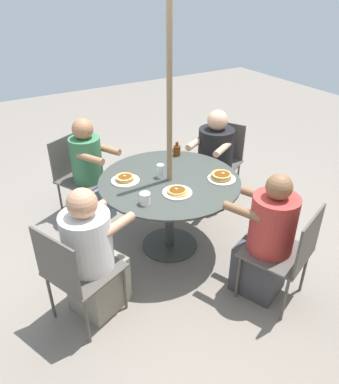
% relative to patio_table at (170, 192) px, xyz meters
% --- Properties ---
extents(ground_plane, '(12.00, 12.00, 0.00)m').
position_rel_patio_table_xyz_m(ground_plane, '(0.00, 0.00, -0.62)').
color(ground_plane, gray).
extents(patio_table, '(1.30, 1.30, 0.76)m').
position_rel_patio_table_xyz_m(patio_table, '(0.00, 0.00, 0.00)').
color(patio_table, '#383D38').
rests_on(patio_table, ground).
extents(umbrella_pole, '(0.05, 0.05, 2.37)m').
position_rel_patio_table_xyz_m(umbrella_pole, '(0.00, 0.00, 0.57)').
color(umbrella_pole, '#846B4C').
rests_on(umbrella_pole, ground).
extents(patio_chair_north, '(0.65, 0.65, 0.90)m').
position_rel_patio_table_xyz_m(patio_chair_north, '(-1.03, -0.56, -0.10)').
color(patio_chair_north, '#514C47').
rests_on(patio_chair_north, ground).
extents(diner_north, '(0.63, 0.58, 1.12)m').
position_rel_patio_table_xyz_m(diner_north, '(-0.87, -0.47, -0.12)').
color(diner_north, beige).
rests_on(diner_north, ground).
extents(patio_chair_east, '(0.65, 0.65, 0.90)m').
position_rel_patio_table_xyz_m(patio_chair_east, '(0.54, -1.04, -0.10)').
color(patio_chair_east, '#514C47').
rests_on(patio_chair_east, ground).
extents(diner_east, '(0.50, 0.56, 1.15)m').
position_rel_patio_table_xyz_m(diner_east, '(0.46, -0.88, -0.09)').
color(diner_east, slate).
rests_on(diner_east, ground).
extents(patio_chair_south, '(0.63, 0.63, 0.90)m').
position_rel_patio_table_xyz_m(patio_chair_south, '(1.08, 0.45, -0.10)').
color(patio_chair_south, '#514C47').
rests_on(patio_chair_south, ground).
extents(diner_south, '(0.58, 0.52, 1.13)m').
position_rel_patio_table_xyz_m(diner_south, '(0.91, 0.38, -0.11)').
color(diner_south, gray).
rests_on(diner_south, ground).
extents(patio_chair_west, '(0.62, 0.62, 0.90)m').
position_rel_patio_table_xyz_m(patio_chair_west, '(-0.43, 1.09, -0.10)').
color(patio_chair_west, '#514C47').
rests_on(patio_chair_west, ground).
extents(diner_west, '(0.51, 0.58, 1.14)m').
position_rel_patio_table_xyz_m(diner_west, '(-0.36, 0.92, -0.10)').
color(diner_west, '#3D3D42').
rests_on(diner_west, ground).
extents(pancake_plate_a, '(0.26, 0.26, 0.05)m').
position_rel_patio_table_xyz_m(pancake_plate_a, '(0.07, 0.24, 0.15)').
color(pancake_plate_a, silver).
rests_on(pancake_plate_a, patio_table).
extents(pancake_plate_b, '(0.26, 0.26, 0.06)m').
position_rel_patio_table_xyz_m(pancake_plate_b, '(0.36, -0.18, 0.15)').
color(pancake_plate_b, silver).
rests_on(pancake_plate_b, patio_table).
extents(pancake_plate_c, '(0.26, 0.26, 0.07)m').
position_rel_patio_table_xyz_m(pancake_plate_c, '(-0.41, 0.24, 0.16)').
color(pancake_plate_c, silver).
rests_on(pancake_plate_c, patio_table).
extents(syrup_bottle, '(0.10, 0.07, 0.15)m').
position_rel_patio_table_xyz_m(syrup_bottle, '(-0.34, -0.42, 0.19)').
color(syrup_bottle, '#602D0F').
rests_on(syrup_bottle, patio_table).
extents(coffee_cup, '(0.09, 0.09, 0.10)m').
position_rel_patio_table_xyz_m(coffee_cup, '(0.38, 0.25, 0.19)').
color(coffee_cup, white).
rests_on(coffee_cup, patio_table).
extents(drinking_glass_a, '(0.07, 0.07, 0.13)m').
position_rel_patio_table_xyz_m(drinking_glass_a, '(0.05, -0.08, 0.20)').
color(drinking_glass_a, silver).
rests_on(drinking_glass_a, patio_table).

